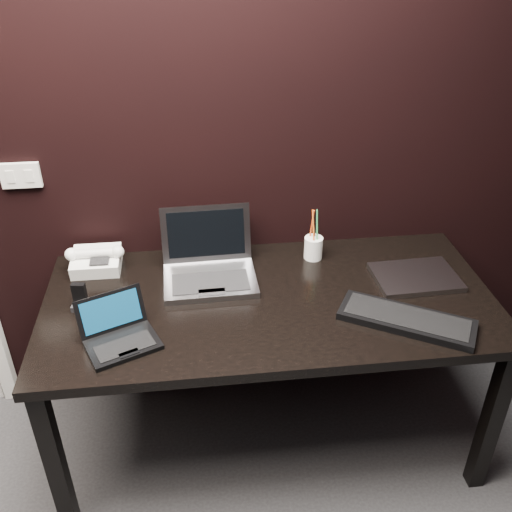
{
  "coord_description": "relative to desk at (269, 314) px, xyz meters",
  "views": [
    {
      "loc": [
        0.04,
        -0.33,
        2.01
      ],
      "look_at": [
        0.24,
        1.35,
        0.96
      ],
      "focal_mm": 40.0,
      "sensor_mm": 36.0,
      "label": 1
    }
  ],
  "objects": [
    {
      "name": "wall_back",
      "position": [
        -0.3,
        0.4,
        0.64
      ],
      "size": [
        4.0,
        0.0,
        4.0
      ],
      "primitive_type": "plane",
      "rotation": [
        1.57,
        0.0,
        0.0
      ],
      "color": "black",
      "rests_on": "ground"
    },
    {
      "name": "wall_switch",
      "position": [
        -0.92,
        0.39,
        0.46
      ],
      "size": [
        0.15,
        0.02,
        0.1
      ],
      "color": "silver",
      "rests_on": "wall_back"
    },
    {
      "name": "desk",
      "position": [
        0.0,
        0.0,
        0.0
      ],
      "size": [
        1.7,
        0.8,
        0.74
      ],
      "color": "black",
      "rests_on": "ground"
    },
    {
      "name": "netbook",
      "position": [
        -0.54,
        -0.19,
        0.11
      ],
      "size": [
        0.3,
        0.28,
        0.15
      ],
      "color": "black",
      "rests_on": "desk"
    },
    {
      "name": "silver_laptop",
      "position": [
        -0.22,
        0.17,
        0.12
      ],
      "size": [
        0.37,
        0.33,
        0.25
      ],
      "color": "#939398",
      "rests_on": "desk"
    },
    {
      "name": "ext_keyboard",
      "position": [
        0.46,
        -0.21,
        0.09
      ],
      "size": [
        0.49,
        0.38,
        0.03
      ],
      "color": "black",
      "rests_on": "desk"
    },
    {
      "name": "closed_laptop",
      "position": [
        0.59,
        0.05,
        0.09
      ],
      "size": [
        0.33,
        0.25,
        0.02
      ],
      "color": "#9A999E",
      "rests_on": "desk"
    },
    {
      "name": "desk_phone",
      "position": [
        -0.67,
        0.28,
        0.12
      ],
      "size": [
        0.23,
        0.18,
        0.12
      ],
      "color": "white",
      "rests_on": "desk"
    },
    {
      "name": "mobile_phone",
      "position": [
        -0.7,
        0.02,
        0.12
      ],
      "size": [
        0.07,
        0.06,
        0.1
      ],
      "color": "black",
      "rests_on": "desk"
    },
    {
      "name": "pen_cup",
      "position": [
        0.22,
        0.26,
        0.13
      ],
      "size": [
        0.09,
        0.09,
        0.22
      ],
      "color": "white",
      "rests_on": "desk"
    }
  ]
}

